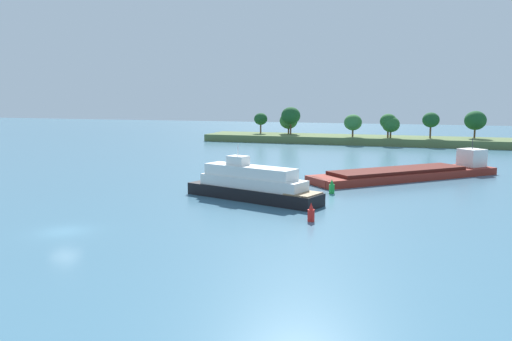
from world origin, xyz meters
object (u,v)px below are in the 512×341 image
Objects in this scene: fishing_skiff at (237,171)px; white_riverboat at (252,185)px; channel_buoy_red at (311,213)px; channel_buoy_green at (332,187)px; cargo_barge at (410,172)px.

white_riverboat is at bearing -65.17° from fishing_skiff.
channel_buoy_red is (18.72, -29.39, 0.57)m from fishing_skiff.
white_riverboat is 22.92m from fishing_skiff.
fishing_skiff is at bearing 122.49° from channel_buoy_red.
channel_buoy_green is (-0.63, 15.43, 0.00)m from channel_buoy_red.
fishing_skiff is 2.85× the size of channel_buoy_green.
channel_buoy_red is at bearing -57.51° from fishing_skiff.
channel_buoy_red is (9.11, -8.64, -0.96)m from white_riverboat.
cargo_barge reaches higher than channel_buoy_green.
white_riverboat reaches higher than channel_buoy_red.
cargo_barge is 14.35× the size of channel_buoy_green.
white_riverboat is at bearing -127.45° from cargo_barge.
channel_buoy_red is 15.45m from channel_buoy_green.
fishing_skiff is (-9.60, 20.75, -1.53)m from white_riverboat.
channel_buoy_green reaches higher than fishing_skiff.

